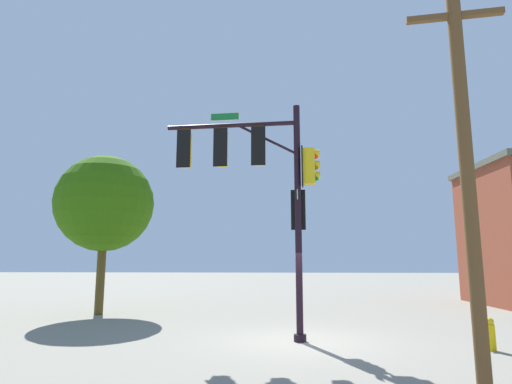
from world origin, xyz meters
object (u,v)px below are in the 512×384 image
signal_pole_assembly (262,175)px  fire_hydrant (490,334)px  utility_pole (467,168)px  tree_mid (105,204)px

signal_pole_assembly → fire_hydrant: signal_pole_assembly is taller
utility_pole → tree_mid: bearing=-42.3°
fire_hydrant → tree_mid: size_ratio=0.12×
signal_pole_assembly → fire_hydrant: bearing=169.2°
signal_pole_assembly → tree_mid: 8.83m
tree_mid → signal_pole_assembly: bearing=143.7°
utility_pole → tree_mid: utility_pole is taller
utility_pole → tree_mid: (11.07, -10.08, 0.74)m
signal_pole_assembly → utility_pole: (-3.96, 4.85, -0.90)m
signal_pole_assembly → tree_mid: signal_pole_assembly is taller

